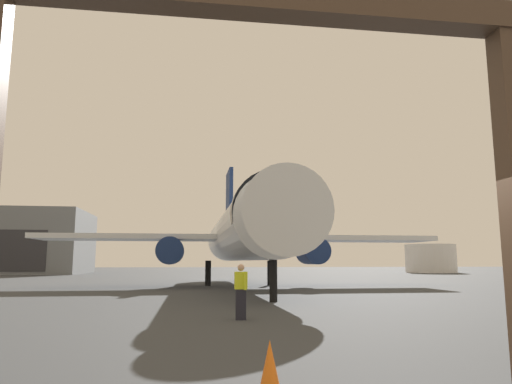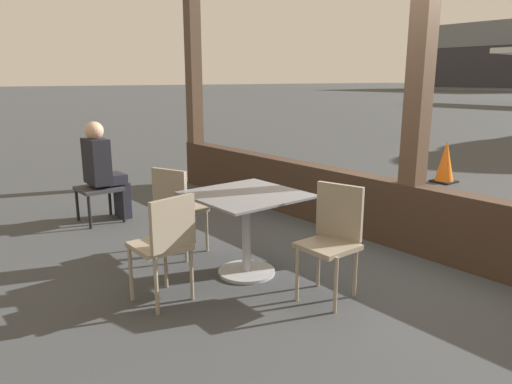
# 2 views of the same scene
# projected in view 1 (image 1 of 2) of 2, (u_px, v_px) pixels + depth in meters

# --- Properties ---
(ground_plane) EXTENTS (220.00, 220.00, 0.00)m
(ground_plane) POSITION_uv_depth(u_px,v_px,m) (218.00, 282.00, 42.65)
(ground_plane) COLOR #383A3D
(airplane) EXTENTS (29.48, 30.38, 10.84)m
(airplane) POSITION_uv_depth(u_px,v_px,m) (244.00, 233.00, 33.03)
(airplane) COLOR silver
(airplane) RESTS_ON ground
(ground_crew_worker) EXTENTS (0.40, 0.52, 1.74)m
(ground_crew_worker) POSITION_uv_depth(u_px,v_px,m) (241.00, 291.00, 14.81)
(ground_crew_worker) COLOR black
(ground_crew_worker) RESTS_ON ground
(traffic_cone) EXTENTS (0.36, 0.36, 0.72)m
(traffic_cone) POSITION_uv_depth(u_px,v_px,m) (270.00, 367.00, 6.58)
(traffic_cone) COLOR orange
(traffic_cone) RESTS_ON ground
(distant_hangar) EXTENTS (23.35, 15.56, 9.41)m
(distant_hangar) POSITION_uv_depth(u_px,v_px,m) (6.00, 242.00, 70.01)
(distant_hangar) COLOR slate
(distant_hangar) RESTS_ON ground
(fuel_storage_tank) EXTENTS (8.18, 8.18, 4.65)m
(fuel_storage_tank) POSITION_uv_depth(u_px,v_px,m) (431.00, 258.00, 77.80)
(fuel_storage_tank) COLOR white
(fuel_storage_tank) RESTS_ON ground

